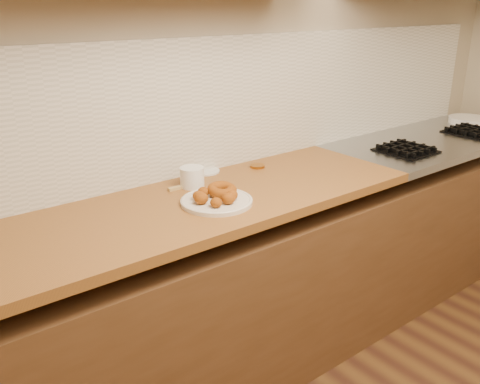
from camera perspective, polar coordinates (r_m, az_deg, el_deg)
name	(u,v)px	position (r m, az deg, el deg)	size (l,w,h in m)	color
wall_back	(240,68)	(2.41, 0.00, 13.73)	(4.00, 0.02, 2.70)	#B8A88D
base_cabinet	(279,278)	(2.49, 4.42, -9.61)	(3.60, 0.60, 0.77)	brown
butcher_block	(154,217)	(1.93, -9.68, -2.83)	(2.30, 0.62, 0.04)	brown
stovetop	(430,141)	(3.15, 20.55, 5.36)	(1.30, 0.62, 0.04)	#9EA0A5
backsplash	(242,101)	(2.42, 0.17, 10.18)	(3.60, 0.02, 0.60)	beige
burner_grates	(441,139)	(3.08, 21.61, 5.50)	(0.91, 0.26, 0.03)	black
donut_plate	(217,201)	(1.98, -2.64, -1.06)	(0.28, 0.28, 0.02)	beige
ring_donut	(222,190)	(2.02, -2.05, 0.23)	(0.12, 0.12, 0.04)	#8D3F02
fried_dough_chunks	(213,197)	(1.95, -3.05, -0.58)	(0.18, 0.19, 0.05)	#8D3F02
plastic_tub	(192,177)	(2.16, -5.40, 1.68)	(0.10, 0.10, 0.09)	white
tub_lid	(205,171)	(2.35, -3.93, 2.36)	(0.13, 0.13, 0.01)	silver
brass_jar_lid	(257,166)	(2.41, 1.96, 2.92)	(0.07, 0.07, 0.01)	#A2631A
wooden_utensil	(186,186)	(2.16, -6.14, 0.69)	(0.16, 0.02, 0.01)	tan
plate_stack	(469,120)	(3.63, 24.30, 7.37)	(0.25, 0.25, 0.04)	white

